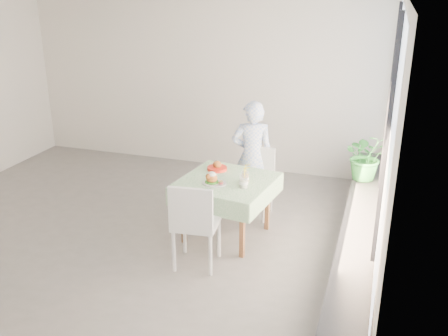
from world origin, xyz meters
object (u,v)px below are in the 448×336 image
(cafe_table, at_px, (227,201))
(chair_far, at_px, (255,195))
(juice_cup_orange, at_px, (245,177))
(chair_near, at_px, (196,240))
(diner, at_px, (252,156))
(main_dish, at_px, (213,180))
(potted_plant, at_px, (367,156))

(cafe_table, height_order, chair_far, chair_far)
(cafe_table, height_order, juice_cup_orange, juice_cup_orange)
(chair_far, relative_size, chair_near, 0.90)
(diner, distance_m, main_dish, 1.05)
(chair_near, distance_m, potted_plant, 2.57)
(diner, bearing_deg, juice_cup_orange, 84.68)
(cafe_table, relative_size, chair_near, 1.18)
(cafe_table, relative_size, chair_far, 1.31)
(chair_far, distance_m, diner, 0.52)
(chair_far, relative_size, potted_plant, 1.40)
(juice_cup_orange, xyz_separation_m, potted_plant, (1.31, 1.18, 0.02))
(chair_near, distance_m, juice_cup_orange, 0.95)
(chair_far, distance_m, potted_plant, 1.55)
(diner, xyz_separation_m, main_dish, (-0.19, -1.03, 0.03))
(diner, distance_m, potted_plant, 1.49)
(diner, bearing_deg, chair_far, 102.44)
(diner, bearing_deg, potted_plant, 176.95)
(cafe_table, relative_size, diner, 0.78)
(potted_plant, bearing_deg, juice_cup_orange, -137.83)
(chair_far, xyz_separation_m, main_dish, (-0.28, -0.86, 0.51))
(juice_cup_orange, bearing_deg, cafe_table, 177.74)
(chair_far, distance_m, chair_near, 1.46)
(juice_cup_orange, bearing_deg, potted_plant, 42.17)
(chair_far, xyz_separation_m, chair_near, (-0.27, -1.43, 0.03))
(chair_far, height_order, chair_near, chair_near)
(cafe_table, xyz_separation_m, main_dish, (-0.11, -0.17, 0.33))
(main_dish, bearing_deg, potted_plant, 39.23)
(potted_plant, bearing_deg, main_dish, -140.77)
(diner, height_order, main_dish, diner)
(main_dish, bearing_deg, chair_near, -89.50)
(chair_far, distance_m, juice_cup_orange, 0.88)
(main_dish, height_order, juice_cup_orange, juice_cup_orange)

